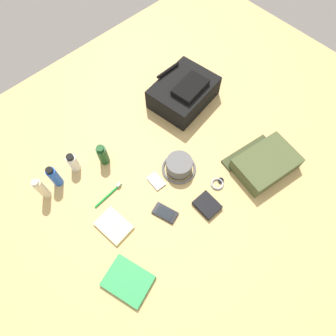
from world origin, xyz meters
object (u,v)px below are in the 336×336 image
at_px(lotion_bottle, 41,189).
at_px(paperback_novel, 128,281).
at_px(wristwatch, 218,183).
at_px(toiletry_pouch, 265,163).
at_px(deodorant_spray, 54,177).
at_px(cell_phone, 165,213).
at_px(media_player, 156,181).
at_px(bucket_hat, 179,166).
at_px(toothbrush, 110,194).
at_px(backpack, 184,92).
at_px(toothpaste_tube, 73,163).
at_px(wallet, 207,205).
at_px(shampoo_bottle, 103,155).
at_px(notepad, 114,226).

height_order(lotion_bottle, paperback_novel, lotion_bottle).
bearing_deg(wristwatch, toiletry_pouch, -21.16).
height_order(deodorant_spray, cell_phone, deodorant_spray).
relative_size(toiletry_pouch, paperback_novel, 1.48).
height_order(paperback_novel, media_player, paperback_novel).
bearing_deg(bucket_hat, media_player, 168.70).
xyz_separation_m(paperback_novel, media_player, (0.39, 0.25, -0.00)).
xyz_separation_m(deodorant_spray, toothbrush, (0.14, -0.22, -0.06)).
distance_m(toiletry_pouch, deodorant_spray, 1.00).
xyz_separation_m(backpack, deodorant_spray, (-0.79, 0.06, -0.00)).
xyz_separation_m(toothpaste_tube, cell_phone, (0.16, -0.47, -0.05)).
height_order(media_player, wallet, wallet).
bearing_deg(lotion_bottle, toothpaste_tube, 7.42).
bearing_deg(wallet, deodorant_spray, 128.75).
bearing_deg(shampoo_bottle, notepad, -121.21).
distance_m(deodorant_spray, notepad, 0.36).
bearing_deg(paperback_novel, wallet, -0.00).
bearing_deg(backpack, bucket_hat, -137.63).
bearing_deg(shampoo_bottle, toothpaste_tube, 152.21).
distance_m(backpack, deodorant_spray, 0.79).
bearing_deg(toiletry_pouch, cell_phone, 163.17).
bearing_deg(backpack, lotion_bottle, 177.35).
height_order(media_player, notepad, notepad).
height_order(backpack, media_player, backpack).
xyz_separation_m(bucket_hat, media_player, (-0.13, 0.03, -0.03)).
xyz_separation_m(media_player, wallet, (0.09, -0.25, 0.01)).
bearing_deg(media_player, toiletry_pouch, -34.35).
xyz_separation_m(toiletry_pouch, cell_phone, (-0.52, 0.16, -0.03)).
relative_size(toiletry_pouch, lotion_bottle, 2.16).
xyz_separation_m(backpack, toothpaste_tube, (-0.68, 0.06, -0.01)).
height_order(deodorant_spray, notepad, deodorant_spray).
bearing_deg(wallet, toiletry_pouch, -6.09).
xyz_separation_m(backpack, toothbrush, (-0.65, -0.16, -0.06)).
bearing_deg(notepad, toothbrush, 52.21).
xyz_separation_m(toothbrush, wallet, (0.29, -0.35, 0.01)).
distance_m(deodorant_spray, toothbrush, 0.27).
bearing_deg(cell_phone, notepad, 151.16).
height_order(backpack, wallet, backpack).
relative_size(paperback_novel, wallet, 1.98).
bearing_deg(wristwatch, notepad, 159.84).
height_order(wristwatch, wallet, wallet).
bearing_deg(toothbrush, media_player, -27.15).
bearing_deg(notepad, wallet, -36.42).
distance_m(shampoo_bottle, wristwatch, 0.57).
distance_m(shampoo_bottle, notepad, 0.35).
bearing_deg(lotion_bottle, cell_phone, -52.72).
bearing_deg(notepad, wristwatch, -25.78).
distance_m(bucket_hat, lotion_bottle, 0.64).
bearing_deg(shampoo_bottle, media_player, -67.53).
height_order(cell_phone, media_player, cell_phone).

